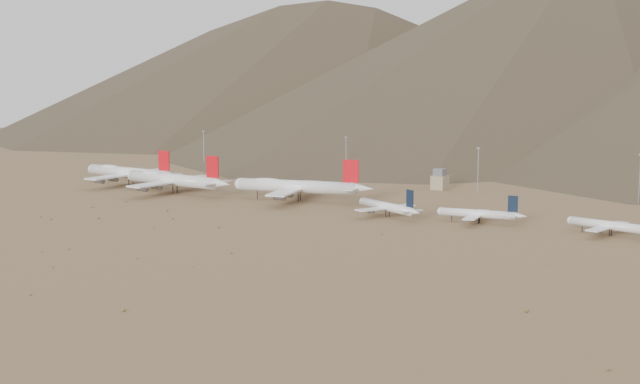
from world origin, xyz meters
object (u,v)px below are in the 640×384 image
Objects in this scene: widebody_west at (130,173)px; widebody_centre at (174,180)px; widebody_east at (297,186)px; narrowbody_b at (480,214)px; narrowbody_a at (388,207)px; control_tower at (440,180)px.

widebody_centre reaches higher than widebody_west.
widebody_east reaches higher than narrowbody_b.
widebody_centre is 178.63m from narrowbody_b.
widebody_east is 1.73× the size of narrowbody_a.
widebody_centre is at bearing 176.40° from widebody_east.
narrowbody_a is 43.40m from narrowbody_b.
widebody_centre is 135.82m from narrowbody_a.
widebody_west reaches higher than narrowbody_a.
widebody_west is 45.00m from widebody_centre.
widebody_east is (116.28, 10.63, 0.17)m from widebody_west.
control_tower is (39.23, 81.98, -2.50)m from widebody_east.
control_tower is at bearing 40.93° from widebody_centre.
widebody_west is at bearing -149.22° from control_tower.
control_tower is at bearing 29.37° from widebody_west.
widebody_centre reaches higher than narrowbody_a.
narrowbody_b is at bearing 33.45° from narrowbody_a.
narrowbody_b is (42.30, 9.70, -0.39)m from narrowbody_a.
widebody_west is 116.77m from widebody_east.
narrowbody_b is at bearing -52.06° from control_tower.
widebody_east is 1.83× the size of narrowbody_b.
widebody_west is at bearing -160.35° from narrowbody_a.
widebody_centre is at bearing -11.41° from widebody_west.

